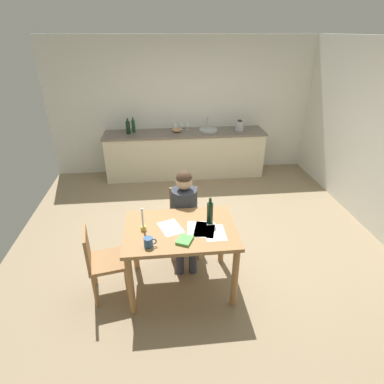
{
  "coord_description": "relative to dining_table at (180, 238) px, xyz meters",
  "views": [
    {
      "loc": [
        -0.49,
        -3.65,
        2.67
      ],
      "look_at": [
        -0.12,
        -0.18,
        0.85
      ],
      "focal_mm": 29.27,
      "sensor_mm": 36.0,
      "label": 1
    }
  ],
  "objects": [
    {
      "name": "ground_plane",
      "position": [
        0.32,
        0.88,
        -0.68
      ],
      "size": [
        5.2,
        5.2,
        0.04
      ],
      "primitive_type": "cube",
      "color": "#937F60"
    },
    {
      "name": "wall_back",
      "position": [
        0.32,
        3.48,
        0.64
      ],
      "size": [
        5.2,
        0.12,
        2.6
      ],
      "primitive_type": "cube",
      "color": "silver",
      "rests_on": "ground"
    },
    {
      "name": "kitchen_counter",
      "position": [
        0.32,
        3.12,
        -0.21
      ],
      "size": [
        3.11,
        0.64,
        0.9
      ],
      "color": "beige",
      "rests_on": "ground"
    },
    {
      "name": "dining_table",
      "position": [
        0.0,
        0.0,
        0.0
      ],
      "size": [
        1.19,
        0.84,
        0.79
      ],
      "color": "#9E7042",
      "rests_on": "ground"
    },
    {
      "name": "chair_at_table",
      "position": [
        0.09,
        0.66,
        -0.17
      ],
      "size": [
        0.41,
        0.41,
        0.88
      ],
      "color": "#9E7042",
      "rests_on": "ground"
    },
    {
      "name": "person_seated",
      "position": [
        0.09,
        0.51,
        0.02
      ],
      "size": [
        0.33,
        0.6,
        1.19
      ],
      "color": "#333842",
      "rests_on": "ground"
    },
    {
      "name": "chair_side_empty",
      "position": [
        -0.86,
        -0.04,
        -0.19
      ],
      "size": [
        0.47,
        0.47,
        0.85
      ],
      "color": "#9E7042",
      "rests_on": "ground"
    },
    {
      "name": "coffee_mug",
      "position": [
        -0.33,
        -0.27,
        0.17
      ],
      "size": [
        0.13,
        0.09,
        0.1
      ],
      "color": "#33598C",
      "rests_on": "dining_table"
    },
    {
      "name": "candlestick",
      "position": [
        -0.39,
        0.01,
        0.2
      ],
      "size": [
        0.06,
        0.06,
        0.27
      ],
      "color": "gold",
      "rests_on": "dining_table"
    },
    {
      "name": "book_magazine",
      "position": [
        0.03,
        -0.23,
        0.14
      ],
      "size": [
        0.2,
        0.21,
        0.03
      ],
      "primitive_type": "cube",
      "rotation": [
        0.0,
        0.0,
        -0.45
      ],
      "color": "#59B551",
      "rests_on": "dining_table"
    },
    {
      "name": "paper_letter",
      "position": [
        0.35,
        -0.12,
        0.13
      ],
      "size": [
        0.21,
        0.3,
        0.0
      ],
      "primitive_type": "cube",
      "rotation": [
        0.0,
        0.0,
        -0.01
      ],
      "color": "white",
      "rests_on": "dining_table"
    },
    {
      "name": "paper_bill",
      "position": [
        0.18,
        -0.03,
        0.13
      ],
      "size": [
        0.24,
        0.32,
        0.0
      ],
      "primitive_type": "cube",
      "rotation": [
        0.0,
        0.0,
        -0.11
      ],
      "color": "white",
      "rests_on": "dining_table"
    },
    {
      "name": "paper_envelope",
      "position": [
        -0.1,
        0.03,
        0.13
      ],
      "size": [
        0.3,
        0.35,
        0.0
      ],
      "primitive_type": "cube",
      "rotation": [
        0.0,
        0.0,
        0.34
      ],
      "color": "white",
      "rests_on": "dining_table"
    },
    {
      "name": "paper_receipt",
      "position": [
        0.25,
        -0.05,
        0.13
      ],
      "size": [
        0.28,
        0.34,
        0.0
      ],
      "primitive_type": "cube",
      "rotation": [
        0.0,
        0.0,
        -0.25
      ],
      "color": "white",
      "rests_on": "dining_table"
    },
    {
      "name": "wine_bottle_on_table",
      "position": [
        0.33,
        0.07,
        0.26
      ],
      "size": [
        0.07,
        0.07,
        0.31
      ],
      "color": "black",
      "rests_on": "dining_table"
    },
    {
      "name": "sink_unit",
      "position": [
        0.78,
        3.13,
        0.26
      ],
      "size": [
        0.36,
        0.36,
        0.24
      ],
      "color": "#B2B7BC",
      "rests_on": "kitchen_counter"
    },
    {
      "name": "bottle_oil",
      "position": [
        -0.76,
        3.12,
        0.36
      ],
      "size": [
        0.08,
        0.08,
        0.29
      ],
      "color": "black",
      "rests_on": "kitchen_counter"
    },
    {
      "name": "bottle_vinegar",
      "position": [
        -0.66,
        3.2,
        0.36
      ],
      "size": [
        0.06,
        0.06,
        0.29
      ],
      "color": "#194C23",
      "rests_on": "kitchen_counter"
    },
    {
      "name": "mixing_bowl",
      "position": [
        0.17,
        3.14,
        0.28
      ],
      "size": [
        0.19,
        0.19,
        0.08
      ],
      "primitive_type": "ellipsoid",
      "color": "tan",
      "rests_on": "kitchen_counter"
    },
    {
      "name": "stovetop_kettle",
      "position": [
        1.39,
        3.12,
        0.34
      ],
      "size": [
        0.18,
        0.18,
        0.22
      ],
      "color": "#B7BABF",
      "rests_on": "kitchen_counter"
    },
    {
      "name": "wine_glass_near_sink",
      "position": [
        0.38,
        3.27,
        0.35
      ],
      "size": [
        0.07,
        0.07,
        0.15
      ],
      "color": "silver",
      "rests_on": "kitchen_counter"
    },
    {
      "name": "wine_glass_by_kettle",
      "position": [
        0.27,
        3.27,
        0.35
      ],
      "size": [
        0.07,
        0.07,
        0.15
      ],
      "color": "silver",
      "rests_on": "kitchen_counter"
    },
    {
      "name": "wine_glass_back_left",
      "position": [
        0.15,
        3.27,
        0.35
      ],
      "size": [
        0.07,
        0.07,
        0.15
      ],
      "color": "silver",
      "rests_on": "kitchen_counter"
    }
  ]
}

